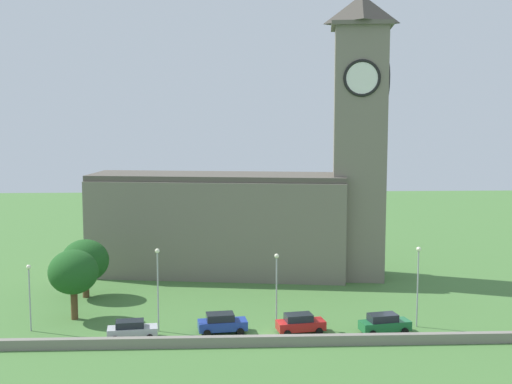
{
  "coord_description": "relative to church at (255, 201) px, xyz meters",
  "views": [
    {
      "loc": [
        -4.12,
        -59.05,
        20.33
      ],
      "look_at": [
        -1.06,
        9.88,
        12.26
      ],
      "focal_mm": 46.79,
      "sensor_mm": 36.0,
      "label": 1
    }
  ],
  "objects": [
    {
      "name": "streetlamp_west_end",
      "position": [
        -22.11,
        -21.42,
        -5.1
      ],
      "size": [
        0.44,
        0.44,
        6.38
      ],
      "color": "#9EA0A5",
      "rests_on": "ground"
    },
    {
      "name": "streetlamp_central",
      "position": [
        1.14,
        -20.85,
        -4.69
      ],
      "size": [
        0.44,
        0.44,
        7.09
      ],
      "color": "#9EA0A5",
      "rests_on": "ground"
    },
    {
      "name": "streetlamp_west_mid",
      "position": [
        -10.07,
        -22.07,
        -4.21
      ],
      "size": [
        0.44,
        0.44,
        7.94
      ],
      "color": "#9EA0A5",
      "rests_on": "ground"
    },
    {
      "name": "quay_barrier",
      "position": [
        0.52,
        -26.5,
        -8.95
      ],
      "size": [
        56.42,
        0.7,
        0.93
      ],
      "primitive_type": "cube",
      "color": "gray",
      "rests_on": "ground"
    },
    {
      "name": "tree_riverside_east",
      "position": [
        -18.83,
        -17.89,
        -4.65
      ],
      "size": [
        4.91,
        4.91,
        7.02
      ],
      "color": "brown",
      "rests_on": "ground"
    },
    {
      "name": "streetlamp_east_mid",
      "position": [
        14.59,
        -21.78,
        -4.28
      ],
      "size": [
        0.44,
        0.44,
        7.82
      ],
      "color": "#9EA0A5",
      "rests_on": "ground"
    },
    {
      "name": "car_red",
      "position": [
        3.19,
        -23.12,
        -8.48
      ],
      "size": [
        4.7,
        2.73,
        1.84
      ],
      "color": "red",
      "rests_on": "ground"
    },
    {
      "name": "ground_plane",
      "position": [
        0.52,
        -9.13,
        -9.41
      ],
      "size": [
        200.0,
        200.0,
        0.0
      ],
      "primitive_type": "plane",
      "color": "#477538"
    },
    {
      "name": "tree_riverside_west",
      "position": [
        -19.37,
        -9.82,
        -5.28
      ],
      "size": [
        5.25,
        5.25,
        6.52
      ],
      "color": "brown",
      "rests_on": "ground"
    },
    {
      "name": "car_blue",
      "position": [
        -4.11,
        -22.78,
        -8.46
      ],
      "size": [
        4.73,
        2.68,
        1.88
      ],
      "color": "#233D9E",
      "rests_on": "ground"
    },
    {
      "name": "church",
      "position": [
        0.0,
        0.0,
        0.0
      ],
      "size": [
        38.1,
        13.73,
        34.59
      ],
      "color": "slate",
      "rests_on": "ground"
    },
    {
      "name": "car_silver",
      "position": [
        -12.29,
        -24.06,
        -8.54
      ],
      "size": [
        4.66,
        2.44,
        1.72
      ],
      "color": "silver",
      "rests_on": "ground"
    },
    {
      "name": "car_green",
      "position": [
        11.02,
        -23.56,
        -8.47
      ],
      "size": [
        4.93,
        2.78,
        1.87
      ],
      "color": "#1E6B38",
      "rests_on": "ground"
    }
  ]
}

